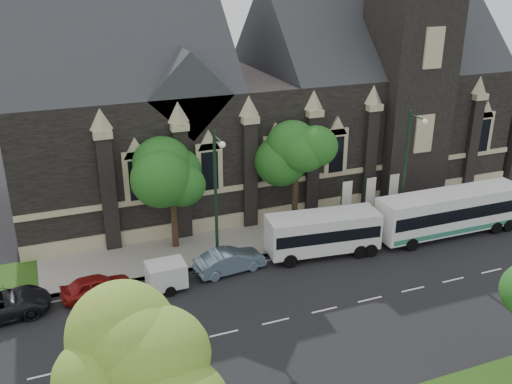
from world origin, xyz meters
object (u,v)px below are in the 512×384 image
tree_walk_left (174,168)px  tree_walk_right (298,152)px  car_far_red (97,286)px  sedan (230,261)px  tree_park_near (135,362)px  banner_flag_right (391,191)px  street_lamp_mid (217,193)px  tour_coach (450,212)px  banner_flag_center (368,195)px  shuttle_bus (323,232)px  street_lamp_near (407,165)px  banner_flag_left (345,199)px  box_trailer (166,275)px

tree_walk_left → tree_walk_right: bearing=0.1°
car_far_red → sedan: bearing=-96.2°
tree_park_near → banner_flag_right: 28.61m
street_lamp_mid → tour_coach: size_ratio=0.80×
street_lamp_mid → sedan: size_ratio=1.98×
banner_flag_center → shuttle_bus: 6.11m
tree_walk_right → street_lamp_mid: 8.10m
tree_walk_right → shuttle_bus: bearing=-92.6°
tour_coach → sedan: 16.46m
shuttle_bus → banner_flag_center: bearing=35.9°
tree_walk_left → tour_coach: size_ratio=0.68×
street_lamp_mid → sedan: street_lamp_mid is taller
tree_park_near → shuttle_bus: tree_park_near is taller
tree_walk_right → street_lamp_near: (6.79, -3.62, -0.71)m
street_lamp_near → tour_coach: bearing=-31.2°
street_lamp_near → banner_flag_left: bearing=152.8°
box_trailer → car_far_red: 4.08m
street_lamp_mid → box_trailer: (-3.79, -1.62, -4.12)m
street_lamp_mid → banner_flag_left: 10.81m
tree_walk_right → box_trailer: tree_walk_right is taller
street_lamp_near → banner_flag_left: 4.99m
tree_walk_right → banner_flag_left: size_ratio=1.95×
banner_flag_right → tour_coach: bearing=-54.8°
tree_park_near → sedan: size_ratio=1.88×
shuttle_bus → box_trailer: bearing=-170.7°
tree_walk_right → banner_flag_center: tree_walk_right is taller
tree_walk_right → street_lamp_near: bearing=-28.1°
sedan → shuttle_bus: bearing=-97.4°
tree_park_near → sedan: bearing=61.1°
banner_flag_right → sedan: size_ratio=0.88×
tree_park_near → street_lamp_mid: 17.71m
tree_walk_left → banner_flag_left: (12.08, -1.70, -3.35)m
tree_walk_left → shuttle_bus: (8.80, -4.68, -4.06)m
shuttle_bus → sedan: 6.62m
tree_park_near → car_far_red: (-0.03, 14.91, -5.72)m
car_far_red → tree_park_near: bearing=174.2°
tour_coach → box_trailer: 20.66m
tree_walk_left → street_lamp_mid: street_lamp_mid is taller
street_lamp_mid → banner_flag_center: 12.73m
tree_park_near → shuttle_bus: 21.43m
street_lamp_mid → banner_flag_left: (10.29, 1.91, -2.73)m
tree_park_near → street_lamp_mid: (7.77, 15.86, -1.30)m
tree_walk_left → banner_flag_center: (14.08, -1.70, -3.35)m
street_lamp_near → banner_flag_center: size_ratio=2.25×
box_trailer → shuttle_bus: bearing=1.6°
street_lamp_near → banner_flag_left: (-3.71, 1.91, -2.73)m
street_lamp_mid → car_far_red: size_ratio=2.20×
tree_park_near → street_lamp_mid: bearing=63.9°
banner_flag_center → tour_coach: 5.87m
shuttle_bus → street_lamp_mid: bearing=177.7°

